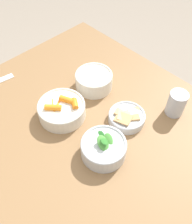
{
  "coord_description": "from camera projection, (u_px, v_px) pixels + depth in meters",
  "views": [
    {
      "loc": [
        -0.32,
        -0.42,
        1.47
      ],
      "look_at": [
        0.09,
        0.0,
        0.76
      ],
      "focal_mm": 40.0,
      "sensor_mm": 36.0,
      "label": 1
    }
  ],
  "objects": [
    {
      "name": "ground_plane",
      "position": [
        86.0,
        201.0,
        1.47
      ],
      "size": [
        10.0,
        10.0,
        0.0
      ],
      "primitive_type": "plane",
      "color": "gray"
    },
    {
      "name": "bowl_carrots",
      "position": [
        61.0,
        110.0,
        0.93
      ],
      "size": [
        0.18,
        0.18,
        0.07
      ],
      "color": "silver",
      "rests_on": "dining_table"
    },
    {
      "name": "cup",
      "position": [
        176.0,
        103.0,
        0.93
      ],
      "size": [
        0.07,
        0.07,
        0.1
      ],
      "color": "#B2B7C1",
      "rests_on": "dining_table"
    },
    {
      "name": "bowl_cookies",
      "position": [
        127.0,
        117.0,
        0.92
      ],
      "size": [
        0.14,
        0.14,
        0.04
      ],
      "color": "silver",
      "rests_on": "dining_table"
    },
    {
      "name": "bowl_beans_hotdog",
      "position": [
        94.0,
        81.0,
        1.03
      ],
      "size": [
        0.15,
        0.15,
        0.07
      ],
      "color": "silver",
      "rests_on": "dining_table"
    },
    {
      "name": "dining_table",
      "position": [
        81.0,
        146.0,
        0.99
      ],
      "size": [
        0.99,
        1.06,
        0.73
      ],
      "color": "olive",
      "rests_on": "ground_plane"
    },
    {
      "name": "bowl_greens",
      "position": [
        104.0,
        148.0,
        0.83
      ],
      "size": [
        0.15,
        0.15,
        0.09
      ],
      "color": "silver",
      "rests_on": "dining_table"
    }
  ]
}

